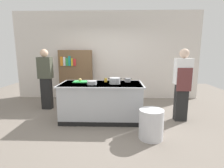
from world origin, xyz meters
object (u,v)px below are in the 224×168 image
Objects in this scene: sauce_pan at (128,80)px; mixing_bowl at (92,83)px; juice_cup at (106,80)px; bookshelf at (76,75)px; stock_pot at (115,81)px; person_chef at (182,83)px; trash_bin at (151,124)px; person_guest at (46,78)px; onion at (80,80)px.

sauce_pan is 0.92× the size of mixing_bowl.
bookshelf reaches higher than juice_cup.
mixing_bowl is 2.28× the size of juice_cup.
stock_pot is 3.22× the size of juice_cup.
juice_cup is at bearing -177.23° from sauce_pan.
juice_cup is 0.06× the size of bookshelf.
mixing_bowl is 0.13× the size of person_chef.
mixing_bowl reaches higher than trash_bin.
mixing_bowl is at bearing 67.14° from person_guest.
stock_pot reaches higher than trash_bin.
person_chef reaches higher than sauce_pan.
juice_cup is at bearing 0.96° from onion.
trash_bin is 0.33× the size of person_chef.
stock_pot is 0.56× the size of trash_bin.
juice_cup is 0.06× the size of person_chef.
stock_pot is 1.34m from trash_bin.
trash_bin is 3.49m from bookshelf.
trash_bin is at bearing 66.73° from person_guest.
juice_cup is at bearing -55.06° from bookshelf.
person_chef reaches higher than trash_bin.
bookshelf reaches higher than mixing_bowl.
bookshelf is (-1.13, 1.62, -0.10)m from juice_cup.
stock_pot is 0.19× the size of bookshelf.
person_chef is (1.28, -0.21, -0.04)m from sauce_pan.
mixing_bowl is (0.34, -0.32, -0.02)m from onion.
bookshelf is at bearing 106.72° from onion.
person_chef is (0.88, 0.95, 0.63)m from trash_bin.
person_chef reaches higher than juice_cup.
juice_cup is at bearing 80.73° from person_guest.
sauce_pan is 0.36× the size of trash_bin.
person_guest is (-2.70, 1.72, 0.62)m from trash_bin.
stock_pot is at bearing -53.54° from bookshelf.
onion is 0.64m from juice_cup.
juice_cup is 1.61m from trash_bin.
bookshelf is (0.63, 1.03, -0.06)m from person_guest.
onion is 1.27m from person_guest.
juice_cup reaches higher than sauce_pan.
juice_cup is at bearing 101.78° from person_chef.
juice_cup is at bearing 47.49° from mixing_bowl.
person_guest reaches higher than stock_pot.
stock_pot is at bearing -44.11° from juice_cup.
mixing_bowl is 0.44m from juice_cup.
person_chef reaches higher than stock_pot.
person_guest is 1.21m from bookshelf.
onion is at bearing 144.69° from trash_bin.
bookshelf is at bearing 126.46° from stock_pot.
person_chef reaches higher than onion.
mixing_bowl is 1.72m from person_guest.
sauce_pan is 0.55m from juice_cup.
person_guest is at bearing -121.38° from bookshelf.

